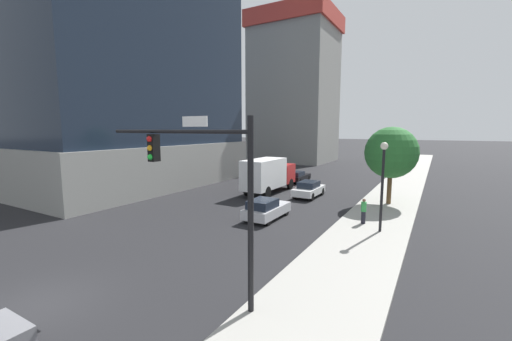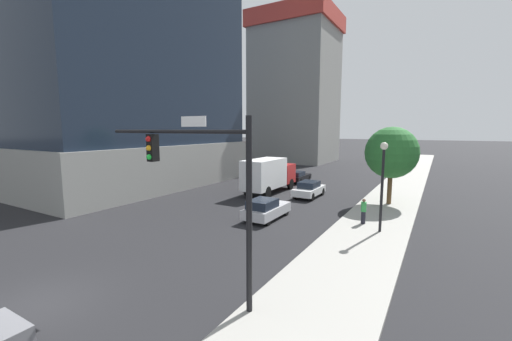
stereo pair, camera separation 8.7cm
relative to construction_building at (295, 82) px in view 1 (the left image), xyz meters
name	(u,v)px [view 1 (the left image)]	position (x,y,z in m)	size (l,w,h in m)	color
ground_plane	(37,307)	(12.86, -52.47, -15.17)	(400.00, 400.00, 0.00)	black
sidewalk	(384,211)	(21.48, -32.47, -15.10)	(4.42, 120.00, 0.15)	#9E9B93
construction_building	(295,82)	(0.00, 0.00, 0.00)	(15.04, 13.66, 35.28)	gray
traffic_light_pole	(202,173)	(17.67, -49.10, -10.48)	(6.55, 0.48, 6.51)	black
street_lamp	(383,173)	(22.06, -38.06, -11.50)	(0.44, 0.44, 5.32)	black
street_tree	(391,153)	(21.50, -30.18, -10.84)	(4.14, 4.14, 6.27)	brown
car_black	(297,177)	(10.58, -23.38, -14.50)	(1.81, 4.02, 1.32)	black
car_white	(309,189)	(14.68, -30.43, -14.43)	(1.82, 4.07, 1.47)	silver
car_silver	(266,209)	(14.68, -38.75, -14.45)	(1.84, 4.07, 1.47)	#B7B7BC
box_truck	(268,174)	(10.58, -30.68, -13.29)	(2.33, 7.49, 3.40)	#B21E1E
pedestrian_green_shirt	(364,211)	(20.85, -36.93, -14.19)	(0.34, 0.34, 1.64)	black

